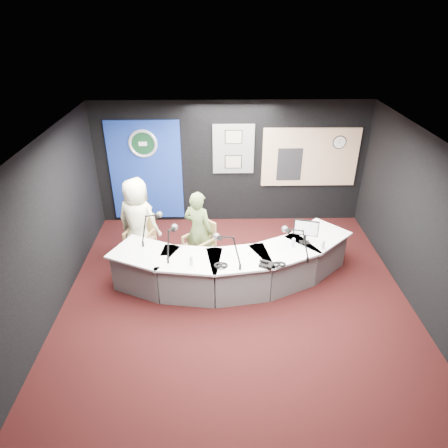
{
  "coord_description": "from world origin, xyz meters",
  "views": [
    {
      "loc": [
        -0.33,
        -5.4,
        4.59
      ],
      "look_at": [
        -0.2,
        0.8,
        1.1
      ],
      "focal_mm": 32.0,
      "sensor_mm": 36.0,
      "label": 1
    }
  ],
  "objects_px": {
    "broadcast_desk": "(233,265)",
    "person_man": "(138,221)",
    "armchair_right": "(199,247)",
    "person_woman": "(198,231)",
    "armchair_left": "(140,239)"
  },
  "relations": [
    {
      "from": "armchair_left",
      "to": "person_woman",
      "type": "bearing_deg",
      "value": 6.58
    },
    {
      "from": "armchair_right",
      "to": "person_woman",
      "type": "height_order",
      "value": "person_woman"
    },
    {
      "from": "armchair_right",
      "to": "person_man",
      "type": "xyz_separation_m",
      "value": [
        -1.17,
        0.27,
        0.44
      ]
    },
    {
      "from": "broadcast_desk",
      "to": "person_man",
      "type": "distance_m",
      "value": 2.03
    },
    {
      "from": "person_man",
      "to": "person_woman",
      "type": "relative_size",
      "value": 1.09
    },
    {
      "from": "broadcast_desk",
      "to": "person_man",
      "type": "height_order",
      "value": "person_man"
    },
    {
      "from": "armchair_left",
      "to": "broadcast_desk",
      "type": "bearing_deg",
      "value": -4.81
    },
    {
      "from": "person_man",
      "to": "person_woman",
      "type": "height_order",
      "value": "person_man"
    },
    {
      "from": "person_man",
      "to": "armchair_right",
      "type": "bearing_deg",
      "value": -172.84
    },
    {
      "from": "armchair_left",
      "to": "armchair_right",
      "type": "height_order",
      "value": "armchair_left"
    },
    {
      "from": "person_woman",
      "to": "armchair_right",
      "type": "bearing_deg",
      "value": -0.0
    },
    {
      "from": "broadcast_desk",
      "to": "armchair_left",
      "type": "bearing_deg",
      "value": 155.85
    },
    {
      "from": "person_man",
      "to": "person_woman",
      "type": "distance_m",
      "value": 1.2
    },
    {
      "from": "broadcast_desk",
      "to": "armchair_right",
      "type": "height_order",
      "value": "armchair_right"
    },
    {
      "from": "armchair_left",
      "to": "person_woman",
      "type": "xyz_separation_m",
      "value": [
        1.17,
        -0.27,
        0.34
      ]
    }
  ]
}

